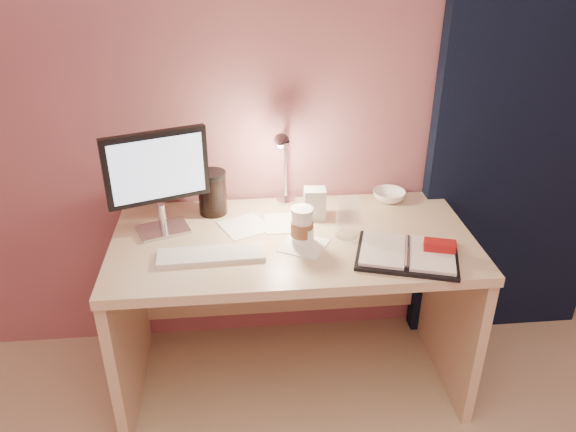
{
  "coord_description": "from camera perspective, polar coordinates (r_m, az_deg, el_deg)",
  "views": [
    {
      "loc": [
        -0.2,
        -0.5,
        1.82
      ],
      "look_at": [
        -0.02,
        1.33,
        0.85
      ],
      "focal_mm": 35.0,
      "sensor_mm": 36.0,
      "label": 1
    }
  ],
  "objects": [
    {
      "name": "lotion_bottle",
      "position": [
        2.12,
        1.94,
        -1.65
      ],
      "size": [
        0.06,
        0.06,
        0.1
      ],
      "primitive_type": "imported",
      "rotation": [
        0.0,
        0.0,
        -0.4
      ],
      "color": "white",
      "rests_on": "desk"
    },
    {
      "name": "desk",
      "position": [
        2.36,
        0.3,
        -5.99
      ],
      "size": [
        1.4,
        0.7,
        0.73
      ],
      "color": "beige",
      "rests_on": "ground"
    },
    {
      "name": "clear_cup",
      "position": [
        2.17,
        6.04,
        -0.21
      ],
      "size": [
        0.09,
        0.09,
        0.15
      ],
      "primitive_type": "cylinder",
      "color": "white",
      "rests_on": "desk"
    },
    {
      "name": "dark_jar",
      "position": [
        2.34,
        -7.68,
        2.14
      ],
      "size": [
        0.12,
        0.12,
        0.16
      ],
      "primitive_type": "cylinder",
      "color": "black",
      "rests_on": "desk"
    },
    {
      "name": "keyboard",
      "position": [
        2.07,
        -7.79,
        -3.93
      ],
      "size": [
        0.4,
        0.13,
        0.02
      ],
      "primitive_type": "cube",
      "rotation": [
        0.0,
        0.0,
        0.04
      ],
      "color": "white",
      "rests_on": "desk"
    },
    {
      "name": "product_box",
      "position": [
        2.29,
        2.73,
        1.26
      ],
      "size": [
        0.09,
        0.07,
        0.13
      ],
      "primitive_type": "cube",
      "rotation": [
        0.0,
        0.0,
        -0.06
      ],
      "color": "silver",
      "rests_on": "desk"
    },
    {
      "name": "paper_b",
      "position": [
        2.12,
        1.62,
        -3.0
      ],
      "size": [
        0.22,
        0.22,
        0.0
      ],
      "primitive_type": "cube",
      "rotation": [
        0.0,
        0.0,
        -0.5
      ],
      "color": "white",
      "rests_on": "desk"
    },
    {
      "name": "coffee_cup",
      "position": [
        2.12,
        1.44,
        -1.02
      ],
      "size": [
        0.09,
        0.09,
        0.14
      ],
      "color": "white",
      "rests_on": "desk"
    },
    {
      "name": "paper_c",
      "position": [
        2.26,
        -4.45,
        -1.04
      ],
      "size": [
        0.23,
        0.23,
        0.0
      ],
      "primitive_type": "cube",
      "rotation": [
        0.0,
        0.0,
        0.43
      ],
      "color": "white",
      "rests_on": "desk"
    },
    {
      "name": "desk_lamp",
      "position": [
        2.28,
        0.5,
        5.53
      ],
      "size": [
        0.11,
        0.22,
        0.36
      ],
      "rotation": [
        0.0,
        0.0,
        -0.23
      ],
      "color": "silver",
      "rests_on": "desk"
    },
    {
      "name": "bowl",
      "position": [
        2.49,
        10.23,
        2.04
      ],
      "size": [
        0.15,
        0.15,
        0.04
      ],
      "primitive_type": "imported",
      "rotation": [
        0.0,
        0.0,
        0.04
      ],
      "color": "white",
      "rests_on": "desk"
    },
    {
      "name": "monitor",
      "position": [
        2.17,
        -13.2,
        4.23
      ],
      "size": [
        0.38,
        0.2,
        0.42
      ],
      "rotation": [
        0.0,
        0.0,
        0.35
      ],
      "color": "silver",
      "rests_on": "desk"
    },
    {
      "name": "room",
      "position": [
        2.57,
        21.82,
        10.43
      ],
      "size": [
        3.5,
        3.5,
        3.5
      ],
      "color": "#C6B28E",
      "rests_on": "ground"
    },
    {
      "name": "planner",
      "position": [
        2.1,
        12.27,
        -3.71
      ],
      "size": [
        0.43,
        0.37,
        0.06
      ],
      "rotation": [
        0.0,
        0.0,
        -0.3
      ],
      "color": "black",
      "rests_on": "desk"
    },
    {
      "name": "paper_a",
      "position": [
        2.28,
        -0.19,
        -0.69
      ],
      "size": [
        0.17,
        0.17,
        0.0
      ],
      "primitive_type": "cube",
      "rotation": [
        0.0,
        0.0,
        0.01
      ],
      "color": "white",
      "rests_on": "desk"
    }
  ]
}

